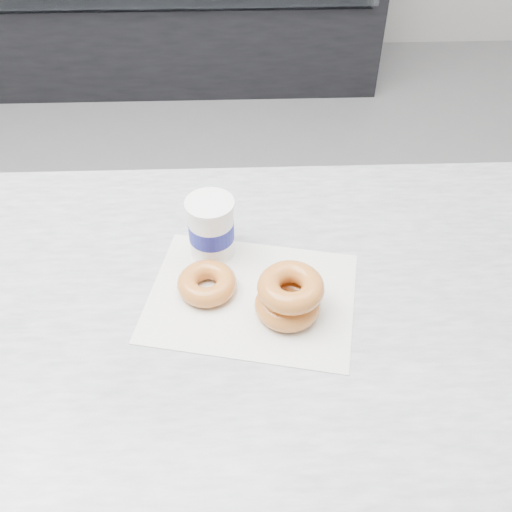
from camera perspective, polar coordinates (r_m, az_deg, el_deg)
The scene contains 6 objects.
ground at distance 2.07m, azimuth -12.73°, elevation -8.85°, with size 5.00×5.00×0.00m, color gray.
counter at distance 1.38m, azimuth -18.96°, elevation -17.06°, with size 3.06×0.76×0.90m.
wax_paper at distance 0.96m, azimuth -0.45°, elevation -4.09°, with size 0.34×0.26×0.00m, color silver.
donut_single at distance 0.96m, azimuth -4.93°, elevation -2.74°, with size 0.10×0.10×0.03m, color orange.
donut_stack at distance 0.91m, azimuth 3.33°, elevation -4.02°, with size 0.13×0.13×0.07m.
coffee_cup at distance 1.00m, azimuth -4.51°, elevation 2.88°, with size 0.09×0.09×0.11m.
Camera 1 is at (0.41, -1.24, 1.61)m, focal length 40.00 mm.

